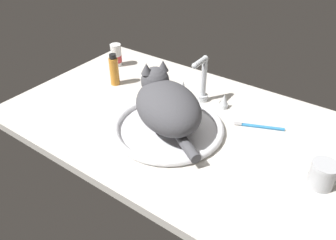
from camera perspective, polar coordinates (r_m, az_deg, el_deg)
The scene contains 8 objects.
countertop at distance 112.62cm, azimuth 1.76°, elevation -0.52°, with size 120.46×74.13×3.00cm, color silver.
sink_basin at distance 106.29cm, azimuth 0.00°, elevation -1.31°, with size 37.14×37.14×2.34cm.
faucet at distance 118.87cm, azimuth 6.15°, elevation 6.29°, with size 21.07×10.26×18.31cm.
cat at distance 102.86cm, azimuth -0.39°, elevation 3.01°, with size 35.05×31.28×17.48cm.
metal_jar at distance 95.19cm, azimuth 25.80°, elevation -8.75°, with size 6.99×6.99×7.44cm.
pill_bottle at distance 148.68cm, azimuth -9.18°, elevation 11.23°, with size 4.79×4.79×9.98cm.
amber_bottle at distance 132.12cm, azimuth -9.56°, elevation 8.72°, with size 3.69×3.69×13.13cm.
toothbrush at distance 111.73cm, azimuth 15.64°, elevation -1.01°, with size 15.76×7.44×1.70cm.
Camera 1 is at (49.34, -76.54, 67.76)cm, focal length 34.24 mm.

